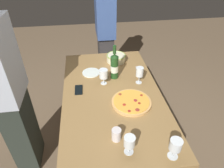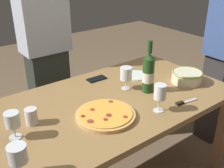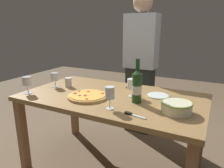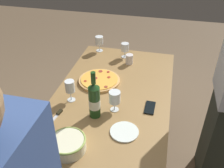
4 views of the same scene
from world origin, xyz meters
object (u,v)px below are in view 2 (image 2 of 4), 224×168
object	(u,v)px
wine_bottle	(148,73)
cup_amber	(31,116)
wine_glass_far_right	(160,93)
wine_glass_near_pizza	(126,74)
pizza_knife	(184,102)
person_host	(45,47)
side_plate	(137,75)
pizza	(105,115)
cell_phone	(97,79)
dining_table	(112,111)
serving_bowl	(187,76)
wine_glass_far_left	(18,155)
wine_glass_by_bottle	(12,121)

from	to	relation	value
wine_bottle	cup_amber	bearing A→B (deg)	172.42
wine_glass_far_right	wine_glass_near_pizza	bearing A→B (deg)	84.27
pizza_knife	person_host	distance (m)	1.25
cup_amber	side_plate	bearing A→B (deg)	8.14
pizza	wine_bottle	distance (m)	0.44
side_plate	cell_phone	bearing A→B (deg)	154.46
person_host	dining_table	bearing A→B (deg)	-0.00
wine_bottle	pizza_knife	bearing A→B (deg)	-75.47
serving_bowl	wine_glass_far_left	bearing A→B (deg)	-172.44
pizza	wine_glass_by_bottle	size ratio (longest dim) A/B	2.36
cup_amber	wine_glass_by_bottle	bearing A→B (deg)	-150.85
wine_glass_near_pizza	person_host	xyz separation A→B (m)	(-0.21, 0.81, 0.03)
pizza	person_host	size ratio (longest dim) A/B	0.20
wine_glass_far_right	side_plate	world-z (taller)	wine_glass_far_right
person_host	pizza	bearing A→B (deg)	-9.50
pizza	pizza_knife	xyz separation A→B (m)	(0.48, -0.17, -0.01)
serving_bowl	cell_phone	bearing A→B (deg)	138.69
wine_bottle	cup_amber	xyz separation A→B (m)	(-0.78, 0.10, -0.09)
serving_bowl	wine_bottle	xyz separation A→B (m)	(-0.33, 0.07, 0.09)
wine_glass_far_right	pizza_knife	world-z (taller)	wine_glass_far_right
cell_phone	wine_glass_near_pizza	bearing A→B (deg)	-161.77
wine_glass_by_bottle	cell_phone	size ratio (longest dim) A/B	1.02
wine_glass_far_left	pizza_knife	xyz separation A→B (m)	(1.04, -0.02, -0.11)
serving_bowl	pizza_knife	bearing A→B (deg)	-144.10
wine_glass_far_left	side_plate	world-z (taller)	wine_glass_far_left
pizza	wine_glass_near_pizza	bearing A→B (deg)	32.27
serving_bowl	wine_glass_far_right	distance (m)	0.49
side_plate	pizza_knife	xyz separation A→B (m)	(-0.05, -0.49, 0.00)
dining_table	cup_amber	bearing A→B (deg)	175.34
person_host	wine_bottle	bearing A→B (deg)	15.02
wine_glass_near_pizza	wine_glass_far_right	distance (m)	0.35
wine_glass_near_pizza	pizza_knife	xyz separation A→B (m)	(0.16, -0.38, -0.11)
side_plate	cup_amber	bearing A→B (deg)	-171.86
pizza	cup_amber	bearing A→B (deg)	152.25
pizza	wine_glass_far_left	distance (m)	0.58
wine_glass_near_pizza	wine_glass_by_bottle	xyz separation A→B (m)	(-0.81, -0.08, -0.01)
wine_glass_far_left	person_host	bearing A→B (deg)	60.27
wine_glass_far_right	side_plate	distance (m)	0.53
serving_bowl	cell_phone	size ratio (longest dim) A/B	1.53
wine_glass_far_left	cup_amber	size ratio (longest dim) A/B	1.68
side_plate	person_host	bearing A→B (deg)	120.97
wine_bottle	wine_glass_far_right	bearing A→B (deg)	-119.15
dining_table	wine_glass_far_left	xyz separation A→B (m)	(-0.71, -0.30, 0.21)
dining_table	wine_glass_near_pizza	distance (m)	0.27
cup_amber	serving_bowl	bearing A→B (deg)	-8.88
wine_glass_far_right	pizza_knife	size ratio (longest dim) A/B	1.04
wine_glass_far_left	side_plate	size ratio (longest dim) A/B	0.84
wine_glass_far_right	person_host	xyz separation A→B (m)	(-0.18, 1.15, 0.01)
wine_bottle	pizza_knife	world-z (taller)	wine_bottle
wine_bottle	wine_glass_near_pizza	world-z (taller)	wine_bottle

